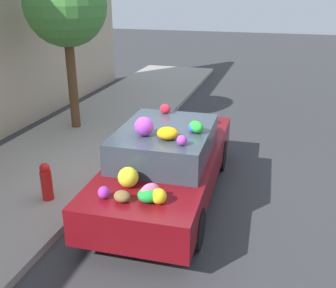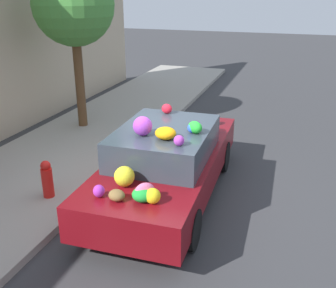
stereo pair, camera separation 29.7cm
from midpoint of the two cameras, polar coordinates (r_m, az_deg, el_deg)
ground_plane at (r=7.55m, az=-0.09°, el=-7.28°), size 60.00×60.00×0.00m
sidewalk_curb at (r=8.68m, az=-17.24°, el=-3.77°), size 24.00×3.20×0.13m
street_tree at (r=10.51m, az=-12.76°, el=18.99°), size 2.04×2.04×4.17m
fire_hydrant at (r=7.33m, az=-16.02°, el=-4.92°), size 0.20×0.20×0.70m
art_car at (r=7.12m, az=1.08°, el=-2.41°), size 4.64×1.89×1.73m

